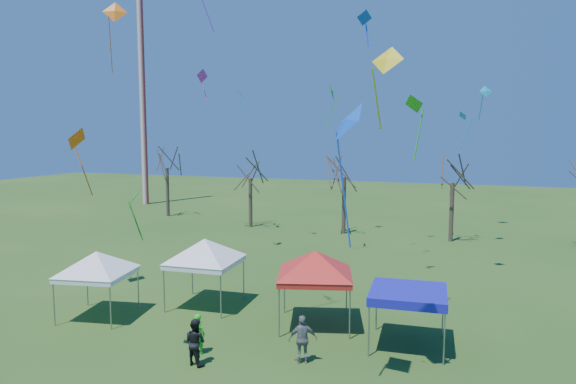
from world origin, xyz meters
name	(u,v)px	position (x,y,z in m)	size (l,w,h in m)	color
ground	(255,362)	(0.00, 0.00, 0.00)	(140.00, 140.00, 0.00)	#264B18
radio_mast	(142,95)	(-28.00, 34.00, 12.50)	(0.70, 0.70, 25.00)	silver
tree_0	(166,151)	(-20.85, 27.38, 6.49)	(3.83, 3.83, 8.44)	#3D2D21
tree_1	(250,161)	(-10.77, 24.65, 5.79)	(3.42, 3.42, 7.54)	#3D2D21
tree_2	(344,157)	(-2.37, 24.38, 6.29)	(3.71, 3.71, 8.18)	#3D2D21
tree_3	(453,161)	(6.03, 24.04, 6.08)	(3.59, 3.59, 7.91)	#3D2D21
tent_white_west	(96,256)	(-8.40, 1.94, 2.79)	(3.87, 3.87, 3.46)	gray
tent_white_mid	(205,243)	(-4.59, 4.86, 3.02)	(4.25, 4.25, 3.75)	gray
tent_red	(315,256)	(1.03, 4.15, 3.04)	(4.13, 4.13, 3.77)	gray
tent_blue	(408,294)	(5.01, 3.23, 2.06)	(3.01, 3.01, 2.24)	gray
person_dark	(195,342)	(-1.93, -0.86, 0.84)	(0.81, 0.63, 1.67)	black
person_grey	(303,339)	(1.64, 0.53, 0.87)	(1.02, 0.43, 1.74)	slate
person_green	(198,334)	(-2.29, 0.01, 0.76)	(0.55, 0.36, 1.52)	#21D422
kite_13	(240,93)	(-10.22, 21.39, 11.37)	(0.98, 1.14, 2.40)	#0C92B9
kite_8	(115,12)	(-10.48, 6.57, 14.37)	(1.41, 1.19, 3.66)	#E3610B
kite_5	(348,122)	(3.65, -1.65, 8.50)	(1.52, 1.63, 4.37)	blue
kite_11	(332,91)	(-1.46, 16.56, 10.88)	(0.90, 1.53, 3.25)	green
kite_19	(486,92)	(8.03, 22.31, 11.02)	(0.99, 0.77, 2.39)	#0C8EB5
kite_22	(463,117)	(6.62, 23.44, 9.35)	(1.05, 1.08, 2.72)	#137ECA
kite_14	(76,139)	(-11.63, 4.68, 7.90)	(0.99, 1.42, 3.55)	#F7580D
kite_17	(415,105)	(4.75, 6.40, 9.38)	(1.11, 1.00, 2.86)	green
kite_25	(364,19)	(2.95, 4.26, 12.64)	(0.74, 0.68, 1.43)	blue
kite_27	(387,61)	(4.70, -1.41, 10.22)	(1.11, 0.86, 2.39)	yellow
kite_1	(134,197)	(-3.99, -1.25, 5.96)	(0.94, 1.07, 2.01)	#199817
kite_2	(202,76)	(-13.06, 20.51, 12.65)	(0.75, 1.20, 2.90)	#F235AE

